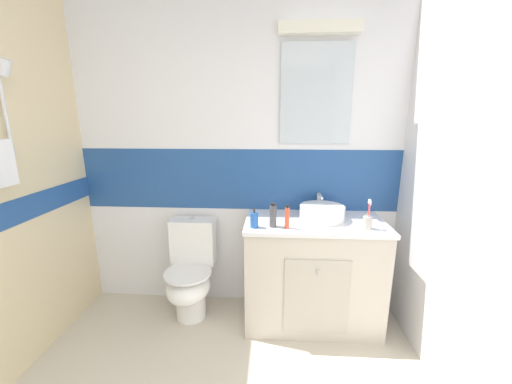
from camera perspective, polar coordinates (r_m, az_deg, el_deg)
name	(u,v)px	position (r m, az deg, el deg)	size (l,w,h in m)	color
wall_back_tiled	(240,159)	(2.51, -3.01, 6.20)	(3.20, 0.20, 2.50)	white
vanity_cabinet	(312,272)	(2.47, 10.60, -14.61)	(1.04, 0.55, 0.85)	beige
sink_basin	(322,212)	(2.33, 12.38, -3.71)	(0.34, 0.38, 0.16)	white
toilet	(191,273)	(2.59, -12.28, -14.77)	(0.37, 0.50, 0.80)	white
toothbrush_cup	(368,221)	(2.21, 20.42, -5.11)	(0.06, 0.06, 0.21)	#B2ADA3
soap_dispenser	(254,220)	(2.10, -0.33, -5.32)	(0.06, 0.06, 0.15)	#2659B2
toothpaste_tube_upright	(287,217)	(2.09, 5.90, -4.79)	(0.03, 0.03, 0.17)	#D84C33
deodorant_spray_can	(273,216)	(2.11, 3.24, -4.47)	(0.05, 0.05, 0.17)	#4C4C51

